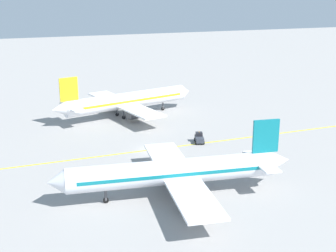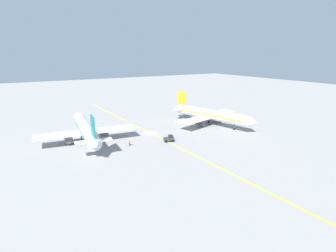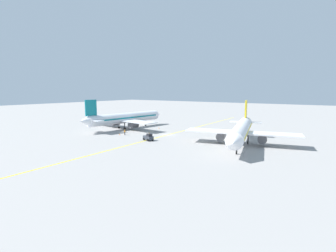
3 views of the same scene
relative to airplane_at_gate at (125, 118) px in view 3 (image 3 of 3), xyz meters
name	(u,v)px [view 3 (image 3 of 3)]	position (x,y,z in m)	size (l,w,h in m)	color
ground_plane	(167,135)	(19.86, -2.22, -3.71)	(400.00, 400.00, 0.00)	gray
apron_yellow_centreline	(167,135)	(19.86, -2.22, -3.71)	(0.40, 120.00, 0.01)	yellow
airplane_at_gate	(125,118)	(0.00, 0.00, 0.00)	(28.39, 35.55, 10.60)	silver
airplane_adjacent_stand	(241,130)	(43.33, -3.58, 0.00)	(28.41, 35.08, 10.60)	white
baggage_tug_dark	(148,137)	(20.74, -12.35, -2.81)	(3.29, 2.38, 2.11)	#333842
ground_crew_worker	(125,132)	(9.37, -9.77, -2.80)	(0.32, 0.56, 1.68)	#23232D
traffic_cone_near_nose	(120,134)	(8.13, -10.71, -3.43)	(0.32, 0.32, 0.55)	orange
traffic_cone_mid_apron	(159,128)	(9.95, 6.73, -3.43)	(0.32, 0.32, 0.55)	orange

